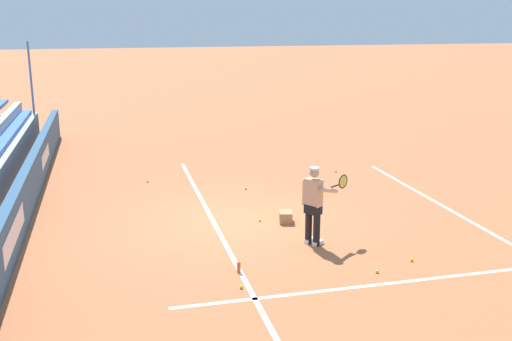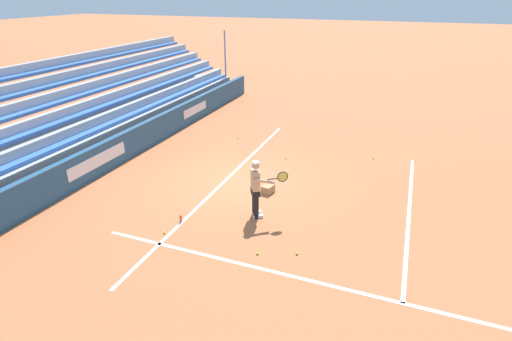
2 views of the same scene
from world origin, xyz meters
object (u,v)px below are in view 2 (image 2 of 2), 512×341
Objects in this scene: tennis_player at (256,189)px; tennis_ball_stray_back at (297,254)px; tennis_ball_toward_net at (164,233)px; tennis_ball_far_right at (238,138)px; ball_box_cardboard at (268,189)px; tennis_ball_on_baseline at (373,158)px; water_bottle at (181,218)px; tennis_ball_far_left at (258,253)px; tennis_ball_near_player at (253,186)px; tennis_ball_midcourt at (286,158)px.

tennis_player reaches higher than tennis_ball_stray_back.
tennis_ball_toward_net is 7.71m from tennis_ball_far_right.
ball_box_cardboard reaches higher than tennis_ball_on_baseline.
water_bottle reaches higher than tennis_ball_toward_net.
tennis_ball_far_left is at bearing 75.74° from water_bottle.
tennis_ball_near_player is at bearing 160.42° from tennis_ball_toward_net.
tennis_ball_stray_back is 1.00× the size of tennis_ball_toward_net.
ball_box_cardboard is 6.06× the size of tennis_ball_on_baseline.
tennis_ball_midcourt is at bearing -173.86° from tennis_player.
tennis_ball_toward_net is (3.45, -1.23, 0.00)m from tennis_ball_near_player.
tennis_ball_stray_back and tennis_ball_far_right have the same top height.
ball_box_cardboard reaches higher than tennis_ball_midcourt.
tennis_ball_far_right is at bearing -92.34° from tennis_ball_on_baseline.
water_bottle is (6.94, 1.25, 0.08)m from tennis_ball_far_right.
tennis_ball_midcourt is at bearing -69.28° from tennis_ball_on_baseline.
water_bottle is (-0.65, -2.58, 0.08)m from tennis_ball_far_left.
tennis_player is 7.80× the size of water_bottle.
tennis_ball_far_left is at bearing 15.00° from ball_box_cardboard.
tennis_ball_far_left is at bearing 23.12° from tennis_ball_near_player.
tennis_ball_far_left is (7.35, -2.03, 0.00)m from tennis_ball_on_baseline.
tennis_ball_on_baseline is at bearing 138.49° from tennis_ball_near_player.
water_bottle is at bearing -60.47° from tennis_player.
ball_box_cardboard reaches higher than tennis_ball_far_left.
tennis_ball_midcourt is (-2.73, 0.29, 0.00)m from tennis_ball_near_player.
ball_box_cardboard reaches higher than water_bottle.
tennis_ball_stray_back is 1.00× the size of tennis_ball_far_right.
ball_box_cardboard is 0.63m from tennis_ball_near_player.
tennis_ball_on_baseline is at bearing 87.66° from tennis_ball_far_right.
tennis_ball_on_baseline is 1.00× the size of tennis_ball_toward_net.
tennis_ball_toward_net is at bearing -19.58° from tennis_ball_near_player.
tennis_player reaches higher than ball_box_cardboard.
tennis_ball_toward_net is at bearing -48.59° from tennis_player.
ball_box_cardboard is 1.82× the size of water_bottle.
water_bottle reaches higher than tennis_ball_on_baseline.
tennis_ball_on_baseline is 1.00× the size of tennis_ball_midcourt.
tennis_player reaches higher than water_bottle.
tennis_ball_on_baseline is at bearing 147.47° from tennis_ball_toward_net.
tennis_player is 6.31m from tennis_ball_on_baseline.
ball_box_cardboard is at bearing -165.00° from tennis_ball_far_left.
tennis_ball_stray_back is 1.00× the size of tennis_ball_midcourt.
tennis_player is 2.30m from water_bottle.
tennis_ball_near_player is (-1.69, -0.77, -0.86)m from tennis_player.
tennis_ball_far_left is (1.72, 0.69, -0.86)m from tennis_player.
tennis_ball_toward_net is at bearing -89.25° from tennis_ball_far_left.
tennis_player is at bearing 119.53° from water_bottle.
tennis_ball_near_player is at bearing -156.88° from tennis_ball_far_left.
tennis_ball_toward_net is 1.00× the size of tennis_ball_midcourt.
tennis_ball_far_left is (3.22, 0.86, -0.10)m from ball_box_cardboard.
tennis_ball_on_baseline is at bearing 164.58° from tennis_ball_far_left.
tennis_player is 25.98× the size of tennis_ball_stray_back.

